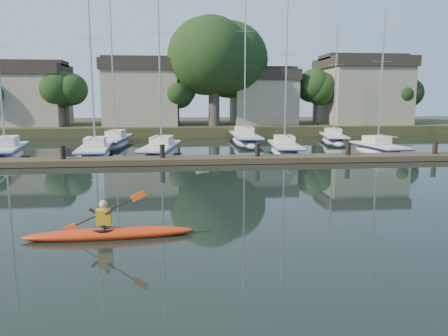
{
  "coord_description": "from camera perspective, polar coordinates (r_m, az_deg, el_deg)",
  "views": [
    {
      "loc": [
        -2.02,
        -13.21,
        4.07
      ],
      "look_at": [
        -0.14,
        4.48,
        1.2
      ],
      "focal_mm": 35.0,
      "sensor_mm": 36.0,
      "label": 1
    }
  ],
  "objects": [
    {
      "name": "sailboat_3",
      "position": [
        33.76,
        7.94,
        1.84
      ],
      "size": [
        2.82,
        7.98,
        12.61
      ],
      "rotation": [
        0.0,
        0.0,
        -0.1
      ],
      "color": "silver",
      "rests_on": "ground"
    },
    {
      "name": "dock",
      "position": [
        27.55,
        -1.79,
        1.1
      ],
      "size": [
        34.0,
        2.0,
        1.8
      ],
      "color": "#433726",
      "rests_on": "ground"
    },
    {
      "name": "sailboat_0",
      "position": [
        34.72,
        -26.66,
        1.1
      ],
      "size": [
        3.67,
        8.6,
        13.21
      ],
      "rotation": [
        0.0,
        0.0,
        0.17
      ],
      "color": "silver",
      "rests_on": "ground"
    },
    {
      "name": "shore",
      "position": [
        53.63,
        -2.19,
        8.27
      ],
      "size": [
        90.0,
        25.25,
        12.75
      ],
      "color": "#2D381C",
      "rests_on": "ground"
    },
    {
      "name": "sailboat_5",
      "position": [
        40.1,
        -14.06,
        2.81
      ],
      "size": [
        2.75,
        9.07,
        14.79
      ],
      "rotation": [
        0.0,
        0.0,
        -0.08
      ],
      "color": "silver",
      "rests_on": "ground"
    },
    {
      "name": "sailboat_1",
      "position": [
        32.87,
        -16.47,
        1.35
      ],
      "size": [
        2.75,
        8.72,
        14.04
      ],
      "rotation": [
        0.0,
        0.0,
        0.07
      ],
      "color": "silver",
      "rests_on": "ground"
    },
    {
      "name": "kayak",
      "position": [
        13.38,
        -14.77,
        -8.0
      ],
      "size": [
        4.99,
        0.93,
        1.59
      ],
      "rotation": [
        0.0,
        0.0,
        0.05
      ],
      "color": "#D04910",
      "rests_on": "ground"
    },
    {
      "name": "sailboat_6",
      "position": [
        41.56,
        2.75,
        3.26
      ],
      "size": [
        2.54,
        10.95,
        17.33
      ],
      "rotation": [
        0.0,
        0.0,
        -0.02
      ],
      "color": "silver",
      "rests_on": "ground"
    },
    {
      "name": "ground",
      "position": [
        13.97,
        2.56,
        -7.79
      ],
      "size": [
        160.0,
        160.0,
        0.0
      ],
      "primitive_type": "plane",
      "color": "black",
      "rests_on": "ground"
    },
    {
      "name": "sailboat_4",
      "position": [
        34.98,
        19.54,
        1.64
      ],
      "size": [
        2.71,
        7.07,
        11.73
      ],
      "rotation": [
        0.0,
        0.0,
        0.09
      ],
      "color": "silver",
      "rests_on": "ground"
    },
    {
      "name": "sailboat_2",
      "position": [
        32.77,
        -8.23,
        1.61
      ],
      "size": [
        3.44,
        9.27,
        15.0
      ],
      "rotation": [
        0.0,
        0.0,
        -0.15
      ],
      "color": "silver",
      "rests_on": "ground"
    },
    {
      "name": "sailboat_7",
      "position": [
        43.08,
        14.09,
        3.23
      ],
      "size": [
        3.46,
        7.94,
        12.4
      ],
      "rotation": [
        0.0,
        0.0,
        -0.19
      ],
      "color": "silver",
      "rests_on": "ground"
    }
  ]
}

